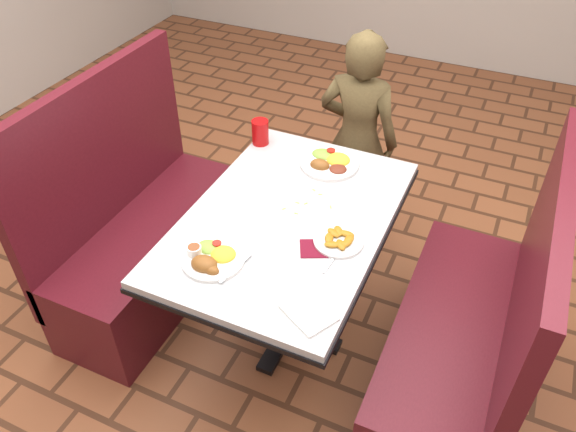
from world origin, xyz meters
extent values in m
plane|color=brown|center=(0.00, 0.00, 0.00)|extent=(7.00, 7.00, 0.00)
cube|color=silver|center=(0.00, 0.00, 0.73)|extent=(0.80, 1.20, 0.03)
cube|color=black|center=(0.00, 0.00, 0.70)|extent=(0.81, 1.21, 0.02)
cylinder|color=black|center=(0.00, 0.00, 0.36)|extent=(0.10, 0.10, 0.69)
cube|color=black|center=(0.00, 0.00, 0.01)|extent=(0.55, 0.08, 0.03)
cube|color=black|center=(0.00, 0.00, 0.01)|extent=(0.08, 0.55, 0.03)
cube|color=#57131D|center=(-0.75, 0.00, 0.23)|extent=(0.45, 1.20, 0.45)
cube|color=#57131D|center=(-0.97, 0.00, 0.70)|extent=(0.06, 1.20, 0.95)
cube|color=#57131D|center=(0.75, 0.00, 0.23)|extent=(0.45, 1.20, 0.45)
cube|color=#57131D|center=(0.97, 0.00, 0.70)|extent=(0.06, 1.20, 0.95)
imported|color=brown|center=(0.01, 0.90, 0.61)|extent=(0.45, 0.30, 1.23)
cylinder|color=white|center=(-0.15, -0.36, 0.76)|extent=(0.24, 0.24, 0.01)
ellipsoid|color=yellow|center=(-0.12, -0.33, 0.79)|extent=(0.10, 0.10, 0.04)
ellipsoid|color=#8BB247|center=(-0.19, -0.32, 0.78)|extent=(0.10, 0.08, 0.03)
cylinder|color=red|center=(-0.17, -0.30, 0.78)|extent=(0.04, 0.04, 0.01)
ellipsoid|color=#935825|center=(-0.16, -0.41, 0.79)|extent=(0.10, 0.08, 0.06)
ellipsoid|color=#935825|center=(-0.12, -0.42, 0.78)|extent=(0.06, 0.04, 0.04)
cylinder|color=white|center=(-0.22, -0.37, 0.78)|extent=(0.06, 0.06, 0.04)
cylinder|color=brown|center=(-0.22, -0.37, 0.80)|extent=(0.05, 0.05, 0.00)
cylinder|color=white|center=(0.02, 0.42, 0.76)|extent=(0.27, 0.27, 0.02)
ellipsoid|color=yellow|center=(0.05, 0.46, 0.79)|extent=(0.11, 0.11, 0.05)
ellipsoid|color=#8BB247|center=(-0.03, 0.47, 0.78)|extent=(0.11, 0.09, 0.04)
cylinder|color=red|center=(0.00, 0.49, 0.79)|extent=(0.04, 0.04, 0.01)
ellipsoid|color=maroon|center=(0.08, 0.38, 0.78)|extent=(0.08, 0.08, 0.03)
ellipsoid|color=#935825|center=(-0.01, 0.37, 0.79)|extent=(0.09, 0.07, 0.05)
cylinder|color=white|center=(0.25, -0.07, 0.76)|extent=(0.20, 0.20, 0.01)
cube|color=maroon|center=(0.18, -0.14, 0.75)|extent=(0.14, 0.14, 0.00)
cube|color=silver|center=(0.26, -0.19, 0.75)|extent=(0.02, 0.12, 0.00)
cylinder|color=#B90C0D|center=(-0.36, 0.46, 0.81)|extent=(0.08, 0.08, 0.12)
cube|color=white|center=(0.28, -0.45, 0.76)|extent=(0.22, 0.20, 0.01)
cube|color=silver|center=(-0.05, -0.37, 0.76)|extent=(0.04, 0.19, 0.00)
cube|color=silver|center=(-0.09, -0.38, 0.76)|extent=(0.01, 0.17, 0.00)
camera|label=1|loc=(0.75, -1.64, 2.24)|focal=35.00mm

